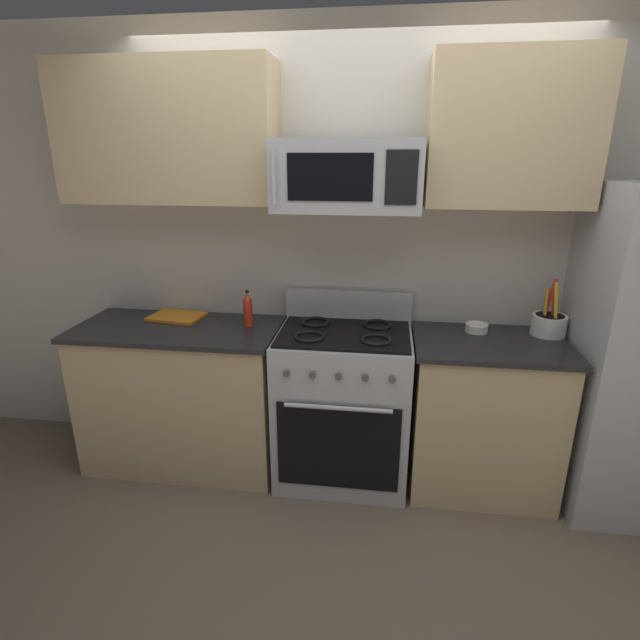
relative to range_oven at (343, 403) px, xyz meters
name	(u,v)px	position (x,y,z in m)	size (l,w,h in m)	color
ground_plane	(331,544)	(0.00, -0.61, -0.47)	(16.00, 16.00, 0.00)	#6B5B4C
wall_back	(351,254)	(0.00, 0.36, 0.83)	(8.00, 0.10, 2.60)	beige
counter_left	(184,395)	(-0.99, 0.00, -0.02)	(1.21, 0.59, 0.91)	tan
range_oven	(343,403)	(0.00, 0.00, 0.00)	(0.76, 0.63, 1.09)	#B2B5BA
counter_right	(483,415)	(0.81, 0.00, -0.02)	(0.83, 0.59, 0.91)	tan
microwave	(347,176)	(0.00, 0.03, 1.30)	(0.75, 0.44, 0.36)	#B2B5BA
upper_cabinets_left	(168,134)	(-1.00, 0.14, 1.51)	(1.20, 0.34, 0.74)	tan
upper_cabinets_right	(511,132)	(0.81, 0.14, 1.51)	(0.82, 0.34, 0.74)	tan
utensil_crock	(549,323)	(1.14, 0.15, 0.50)	(0.19, 0.19, 0.32)	white
cutting_board	(177,316)	(-1.06, 0.16, 0.44)	(0.32, 0.23, 0.02)	orange
bottle_hot_sauce	(248,310)	(-0.58, 0.07, 0.54)	(0.05, 0.05, 0.22)	red
prep_bowl	(477,327)	(0.75, 0.15, 0.46)	(0.13, 0.13, 0.05)	white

